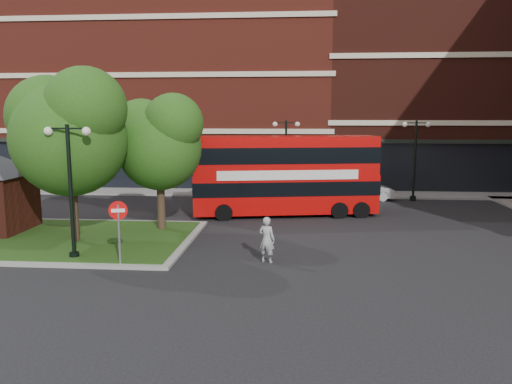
# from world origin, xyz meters

# --- Properties ---
(ground) EXTENTS (120.00, 120.00, 0.00)m
(ground) POSITION_xyz_m (0.00, 0.00, 0.00)
(ground) COLOR black
(ground) RESTS_ON ground
(pavement_far) EXTENTS (44.00, 3.00, 0.12)m
(pavement_far) POSITION_xyz_m (0.00, 16.50, 0.06)
(pavement_far) COLOR slate
(pavement_far) RESTS_ON ground
(terrace_far_left) EXTENTS (26.00, 12.00, 14.00)m
(terrace_far_left) POSITION_xyz_m (-8.00, 24.00, 7.00)
(terrace_far_left) COLOR maroon
(terrace_far_left) RESTS_ON ground
(terrace_far_right) EXTENTS (18.00, 12.00, 16.00)m
(terrace_far_right) POSITION_xyz_m (14.00, 24.00, 8.00)
(terrace_far_right) COLOR #471911
(terrace_far_right) RESTS_ON ground
(traffic_island) EXTENTS (12.60, 7.60, 0.15)m
(traffic_island) POSITION_xyz_m (-8.00, 3.00, 0.07)
(traffic_island) COLOR gray
(traffic_island) RESTS_ON ground
(tree_island_west) EXTENTS (5.40, 4.71, 7.21)m
(tree_island_west) POSITION_xyz_m (-6.60, 2.58, 4.79)
(tree_island_west) COLOR #2D2116
(tree_island_west) RESTS_ON ground
(tree_island_east) EXTENTS (4.46, 3.90, 6.29)m
(tree_island_east) POSITION_xyz_m (-3.58, 5.06, 4.24)
(tree_island_east) COLOR #2D2116
(tree_island_east) RESTS_ON ground
(lamp_island) EXTENTS (1.72, 0.36, 5.00)m
(lamp_island) POSITION_xyz_m (-5.50, 0.20, 2.83)
(lamp_island) COLOR black
(lamp_island) RESTS_ON ground
(lamp_far_left) EXTENTS (1.72, 0.36, 5.00)m
(lamp_far_left) POSITION_xyz_m (2.00, 14.50, 2.83)
(lamp_far_left) COLOR black
(lamp_far_left) RESTS_ON ground
(lamp_far_right) EXTENTS (1.72, 0.36, 5.00)m
(lamp_far_right) POSITION_xyz_m (10.00, 14.50, 2.83)
(lamp_far_right) COLOR black
(lamp_far_right) RESTS_ON ground
(bus) EXTENTS (9.95, 3.88, 3.71)m
(bus) POSITION_xyz_m (2.07, 9.28, 2.43)
(bus) COLOR #B40807
(bus) RESTS_ON ground
(woman) EXTENTS (0.72, 0.61, 1.69)m
(woman) POSITION_xyz_m (1.63, 0.52, 0.85)
(woman) COLOR #98999B
(woman) RESTS_ON ground
(car_silver) EXTENTS (4.42, 2.25, 1.44)m
(car_silver) POSITION_xyz_m (-1.94, 15.33, 0.72)
(car_silver) COLOR #AFB3B7
(car_silver) RESTS_ON ground
(car_white) EXTENTS (4.00, 1.73, 1.28)m
(car_white) POSITION_xyz_m (6.89, 14.50, 0.64)
(car_white) COLOR silver
(car_white) RESTS_ON ground
(no_entry_sign) EXTENTS (0.64, 0.22, 2.37)m
(no_entry_sign) POSITION_xyz_m (-3.50, -0.50, 1.69)
(no_entry_sign) COLOR slate
(no_entry_sign) RESTS_ON ground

